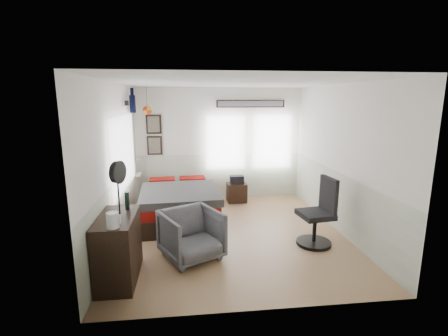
{
  "coord_description": "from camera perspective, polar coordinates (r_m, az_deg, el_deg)",
  "views": [
    {
      "loc": [
        -0.78,
        -5.55,
        2.42
      ],
      "look_at": [
        -0.1,
        0.4,
        1.15
      ],
      "focal_mm": 26.0,
      "sensor_mm": 36.0,
      "label": 1
    }
  ],
  "objects": [
    {
      "name": "nightstand",
      "position": [
        7.82,
        2.24,
        -4.33
      ],
      "size": [
        0.47,
        0.38,
        0.45
      ],
      "primitive_type": "cube",
      "rotation": [
        0.0,
        0.0,
        0.05
      ],
      "color": "black",
      "rests_on": "ground_plane"
    },
    {
      "name": "armchair",
      "position": [
        5.11,
        -5.74,
        -11.61
      ],
      "size": [
        1.1,
        1.11,
        0.76
      ],
      "primitive_type": "imported",
      "rotation": [
        0.0,
        0.0,
        0.46
      ],
      "color": "slate",
      "rests_on": "ground_plane"
    },
    {
      "name": "dresser",
      "position": [
        4.73,
        -18.07,
        -13.25
      ],
      "size": [
        0.48,
        1.0,
        0.9
      ],
      "primitive_type": "cube",
      "color": "black",
      "rests_on": "ground_plane"
    },
    {
      "name": "bottle",
      "position": [
        4.77,
        -16.68,
        -5.54
      ],
      "size": [
        0.06,
        0.06,
        0.25
      ],
      "primitive_type": "cylinder",
      "color": "black",
      "rests_on": "dresser"
    },
    {
      "name": "stand_fan",
      "position": [
        4.44,
        -18.16,
        -0.86
      ],
      "size": [
        0.18,
        0.29,
        0.75
      ],
      "rotation": [
        0.0,
        0.0,
        -0.36
      ],
      "color": "black",
      "rests_on": "dresser"
    },
    {
      "name": "ground_plane",
      "position": [
        6.11,
        1.39,
        -11.43
      ],
      "size": [
        4.0,
        4.5,
        0.01
      ],
      "primitive_type": "cube",
      "color": "#A5835B"
    },
    {
      "name": "room_shell",
      "position": [
        5.84,
        0.46,
        4.01
      ],
      "size": [
        4.02,
        4.52,
        2.71
      ],
      "color": "white",
      "rests_on": "ground_plane"
    },
    {
      "name": "wall_decor",
      "position": [
        7.52,
        -9.11,
        9.38
      ],
      "size": [
        3.55,
        1.32,
        1.44
      ],
      "color": "black",
      "rests_on": "room_shell"
    },
    {
      "name": "kettle",
      "position": [
        4.16,
        -18.99,
        -8.68
      ],
      "size": [
        0.17,
        0.15,
        0.19
      ],
      "rotation": [
        0.0,
        0.0,
        0.4
      ],
      "color": "silver",
      "rests_on": "dresser"
    },
    {
      "name": "bed",
      "position": [
        6.76,
        -7.84,
        -6.18
      ],
      "size": [
        1.61,
        2.17,
        0.66
      ],
      "rotation": [
        0.0,
        0.0,
        0.06
      ],
      "color": "black",
      "rests_on": "ground_plane"
    },
    {
      "name": "task_chair",
      "position": [
        5.73,
        16.3,
        -8.39
      ],
      "size": [
        0.58,
        0.58,
        1.16
      ],
      "rotation": [
        0.0,
        0.0,
        0.14
      ],
      "color": "black",
      "rests_on": "ground_plane"
    },
    {
      "name": "black_bag",
      "position": [
        7.73,
        2.26,
        -2.04
      ],
      "size": [
        0.33,
        0.22,
        0.19
      ],
      "primitive_type": "cube",
      "rotation": [
        0.0,
        0.0,
        -0.03
      ],
      "color": "black",
      "rests_on": "nightstand"
    }
  ]
}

